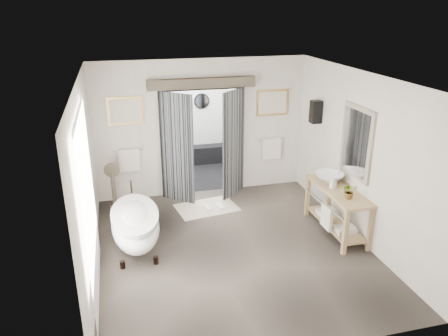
# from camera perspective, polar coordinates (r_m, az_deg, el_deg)

# --- Properties ---
(ground_plane) EXTENTS (5.00, 5.00, 0.00)m
(ground_plane) POSITION_cam_1_polar(r_m,az_deg,el_deg) (7.60, 1.13, -10.42)
(ground_plane) COLOR #62564C
(room_shell) EXTENTS (4.52, 5.02, 2.91)m
(room_shell) POSITION_cam_1_polar(r_m,az_deg,el_deg) (6.70, 1.24, 2.69)
(room_shell) COLOR beige
(room_shell) RESTS_ON ground_plane
(shower_room) EXTENTS (2.22, 2.01, 2.51)m
(shower_room) POSITION_cam_1_polar(r_m,az_deg,el_deg) (10.83, -4.43, 4.48)
(shower_room) COLOR black
(shower_room) RESTS_ON ground_plane
(back_wall_dressing) EXTENTS (3.82, 0.69, 2.52)m
(back_wall_dressing) POSITION_cam_1_polar(r_m,az_deg,el_deg) (9.07, -2.68, 5.59)
(back_wall_dressing) COLOR black
(back_wall_dressing) RESTS_ON ground_plane
(clawfoot_tub) EXTENTS (0.80, 1.78, 0.87)m
(clawfoot_tub) POSITION_cam_1_polar(r_m,az_deg,el_deg) (7.60, -11.50, -7.19)
(clawfoot_tub) COLOR black
(clawfoot_tub) RESTS_ON ground_plane
(vanity) EXTENTS (0.57, 1.60, 0.85)m
(vanity) POSITION_cam_1_polar(r_m,az_deg,el_deg) (8.12, 14.43, -4.94)
(vanity) COLOR tan
(vanity) RESTS_ON ground_plane
(pedestal_mirror) EXTENTS (0.30, 0.20, 1.03)m
(pedestal_mirror) POSITION_cam_1_polar(r_m,az_deg,el_deg) (8.96, -14.21, -2.85)
(pedestal_mirror) COLOR brown
(pedestal_mirror) RESTS_ON ground_plane
(rug) EXTENTS (1.31, 0.98, 0.01)m
(rug) POSITION_cam_1_polar(r_m,az_deg,el_deg) (8.98, -2.27, -5.19)
(rug) COLOR silver
(rug) RESTS_ON ground_plane
(slippers) EXTENTS (0.42, 0.30, 0.05)m
(slippers) POSITION_cam_1_polar(r_m,az_deg,el_deg) (8.92, -1.35, -5.11)
(slippers) COLOR white
(slippers) RESTS_ON rug
(basin) EXTENTS (0.62, 0.62, 0.18)m
(basin) POSITION_cam_1_polar(r_m,az_deg,el_deg) (8.20, 13.59, -1.26)
(basin) COLOR white
(basin) RESTS_ON vanity
(plant) EXTENTS (0.27, 0.24, 0.26)m
(plant) POSITION_cam_1_polar(r_m,az_deg,el_deg) (7.61, 16.08, -2.93)
(plant) COLOR gray
(plant) RESTS_ON vanity
(soap_bottle_a) EXTENTS (0.11, 0.11, 0.21)m
(soap_bottle_a) POSITION_cam_1_polar(r_m,az_deg,el_deg) (7.97, 14.07, -1.86)
(soap_bottle_a) COLOR gray
(soap_bottle_a) RESTS_ON vanity
(soap_bottle_b) EXTENTS (0.16, 0.16, 0.19)m
(soap_bottle_b) POSITION_cam_1_polar(r_m,az_deg,el_deg) (8.46, 12.74, -0.47)
(soap_bottle_b) COLOR gray
(soap_bottle_b) RESTS_ON vanity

